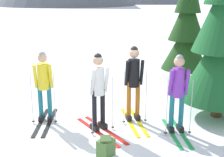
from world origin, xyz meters
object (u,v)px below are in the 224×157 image
at_px(skier_in_black, 133,79).
at_px(pine_tree_far, 224,32).
at_px(skier_in_purple, 178,89).
at_px(pine_tree_mid, 187,28).
at_px(skier_in_white, 99,89).
at_px(backpack_on_snow_front, 106,147).
at_px(skier_in_yellow, 44,83).

bearing_deg(skier_in_black, pine_tree_far, 6.36).
distance_m(skier_in_purple, pine_tree_mid, 4.70).
bearing_deg(skier_in_white, pine_tree_far, 14.76).
height_order(pine_tree_mid, backpack_on_snow_front, pine_tree_mid).
height_order(skier_in_yellow, backpack_on_snow_front, skier_in_yellow).
bearing_deg(backpack_on_snow_front, skier_in_purple, 34.44).
xyz_separation_m(skier_in_black, skier_in_purple, (0.92, -0.66, -0.05)).
relative_size(skier_in_yellow, skier_in_black, 0.94).
bearing_deg(skier_in_yellow, pine_tree_far, 3.13).
bearing_deg(backpack_on_snow_front, skier_in_black, 69.27).
bearing_deg(backpack_on_snow_front, skier_in_yellow, 130.36).
bearing_deg(pine_tree_mid, skier_in_purple, -105.67).
height_order(skier_in_purple, pine_tree_mid, pine_tree_mid).
relative_size(skier_in_white, skier_in_black, 0.96).
xyz_separation_m(skier_in_black, pine_tree_mid, (2.17, 3.80, 0.78)).
distance_m(skier_in_purple, pine_tree_far, 1.92).
height_order(skier_in_yellow, skier_in_white, skier_in_white).
relative_size(skier_in_yellow, skier_in_purple, 0.97).
distance_m(skier_in_white, skier_in_black, 0.99).
bearing_deg(pine_tree_mid, skier_in_white, -124.56).
height_order(skier_in_yellow, skier_in_black, skier_in_black).
distance_m(skier_in_yellow, skier_in_purple, 3.13).
bearing_deg(skier_in_yellow, backpack_on_snow_front, -49.64).
bearing_deg(pine_tree_far, skier_in_white, -165.24).
height_order(skier_in_black, pine_tree_mid, pine_tree_mid).
xyz_separation_m(skier_in_yellow, pine_tree_far, (4.31, 0.24, 1.18)).
xyz_separation_m(skier_in_white, pine_tree_mid, (2.99, 4.34, 0.86)).
distance_m(pine_tree_mid, pine_tree_far, 3.57).
relative_size(skier_in_white, skier_in_purple, 1.00).
distance_m(skier_in_black, pine_tree_mid, 4.44).
xyz_separation_m(skier_in_white, pine_tree_far, (2.99, 0.79, 1.17)).
relative_size(skier_in_yellow, pine_tree_far, 0.37).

